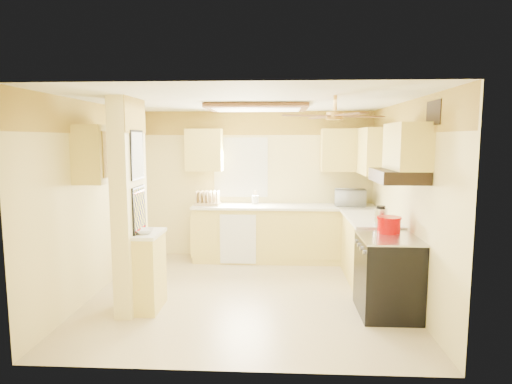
# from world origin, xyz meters

# --- Properties ---
(floor) EXTENTS (4.00, 4.00, 0.00)m
(floor) POSITION_xyz_m (0.00, 0.00, 0.00)
(floor) COLOR beige
(floor) RESTS_ON ground
(ceiling) EXTENTS (4.00, 4.00, 0.00)m
(ceiling) POSITION_xyz_m (0.00, 0.00, 2.50)
(ceiling) COLOR white
(ceiling) RESTS_ON wall_back
(wall_back) EXTENTS (4.00, 0.00, 4.00)m
(wall_back) POSITION_xyz_m (0.00, 1.90, 1.25)
(wall_back) COLOR #F4E295
(wall_back) RESTS_ON floor
(wall_front) EXTENTS (4.00, 0.00, 4.00)m
(wall_front) POSITION_xyz_m (0.00, -1.90, 1.25)
(wall_front) COLOR #F4E295
(wall_front) RESTS_ON floor
(wall_left) EXTENTS (0.00, 3.80, 3.80)m
(wall_left) POSITION_xyz_m (-2.00, 0.00, 1.25)
(wall_left) COLOR #F4E295
(wall_left) RESTS_ON floor
(wall_right) EXTENTS (0.00, 3.80, 3.80)m
(wall_right) POSITION_xyz_m (2.00, 0.00, 1.25)
(wall_right) COLOR #F4E295
(wall_right) RESTS_ON floor
(wallpaper_border) EXTENTS (4.00, 0.02, 0.40)m
(wallpaper_border) POSITION_xyz_m (0.00, 1.88, 2.30)
(wallpaper_border) COLOR yellow
(wallpaper_border) RESTS_ON wall_back
(partition_column) EXTENTS (0.20, 0.70, 2.50)m
(partition_column) POSITION_xyz_m (-1.35, -0.55, 1.25)
(partition_column) COLOR #F4E295
(partition_column) RESTS_ON floor
(partition_ledge) EXTENTS (0.25, 0.55, 0.90)m
(partition_ledge) POSITION_xyz_m (-1.13, -0.55, 0.45)
(partition_ledge) COLOR #FFE673
(partition_ledge) RESTS_ON floor
(ledge_top) EXTENTS (0.28, 0.58, 0.04)m
(ledge_top) POSITION_xyz_m (-1.13, -0.55, 0.92)
(ledge_top) COLOR white
(ledge_top) RESTS_ON partition_ledge
(lower_cabinets_back) EXTENTS (3.00, 0.60, 0.90)m
(lower_cabinets_back) POSITION_xyz_m (0.50, 1.60, 0.45)
(lower_cabinets_back) COLOR #FFE673
(lower_cabinets_back) RESTS_ON floor
(lower_cabinets_right) EXTENTS (0.60, 1.40, 0.90)m
(lower_cabinets_right) POSITION_xyz_m (1.70, 0.60, 0.45)
(lower_cabinets_right) COLOR #FFE673
(lower_cabinets_right) RESTS_ON floor
(countertop_back) EXTENTS (3.04, 0.64, 0.04)m
(countertop_back) POSITION_xyz_m (0.50, 1.59, 0.92)
(countertop_back) COLOR white
(countertop_back) RESTS_ON lower_cabinets_back
(countertop_right) EXTENTS (0.64, 1.44, 0.04)m
(countertop_right) POSITION_xyz_m (1.69, 0.60, 0.92)
(countertop_right) COLOR white
(countertop_right) RESTS_ON lower_cabinets_right
(dishwasher_panel) EXTENTS (0.58, 0.02, 0.80)m
(dishwasher_panel) POSITION_xyz_m (-0.25, 1.29, 0.43)
(dishwasher_panel) COLOR white
(dishwasher_panel) RESTS_ON lower_cabinets_back
(window) EXTENTS (0.92, 0.02, 1.02)m
(window) POSITION_xyz_m (-0.25, 1.89, 1.55)
(window) COLOR white
(window) RESTS_ON wall_back
(upper_cab_back_left) EXTENTS (0.60, 0.35, 0.70)m
(upper_cab_back_left) POSITION_xyz_m (-0.85, 1.72, 1.85)
(upper_cab_back_left) COLOR #FFE673
(upper_cab_back_left) RESTS_ON wall_back
(upper_cab_back_right) EXTENTS (0.90, 0.35, 0.70)m
(upper_cab_back_right) POSITION_xyz_m (1.55, 1.72, 1.85)
(upper_cab_back_right) COLOR #FFE673
(upper_cab_back_right) RESTS_ON wall_back
(upper_cab_right) EXTENTS (0.35, 1.00, 0.70)m
(upper_cab_right) POSITION_xyz_m (1.82, 1.25, 1.85)
(upper_cab_right) COLOR #FFE673
(upper_cab_right) RESTS_ON wall_right
(upper_cab_left_wall) EXTENTS (0.35, 0.75, 0.70)m
(upper_cab_left_wall) POSITION_xyz_m (-1.82, -0.25, 1.85)
(upper_cab_left_wall) COLOR #FFE673
(upper_cab_left_wall) RESTS_ON wall_left
(upper_cab_over_stove) EXTENTS (0.35, 0.76, 0.52)m
(upper_cab_over_stove) POSITION_xyz_m (1.82, -0.55, 1.95)
(upper_cab_over_stove) COLOR #FFE673
(upper_cab_over_stove) RESTS_ON wall_right
(stove) EXTENTS (0.68, 0.77, 0.92)m
(stove) POSITION_xyz_m (1.67, -0.55, 0.46)
(stove) COLOR black
(stove) RESTS_ON floor
(range_hood) EXTENTS (0.50, 0.76, 0.14)m
(range_hood) POSITION_xyz_m (1.74, -0.55, 1.62)
(range_hood) COLOR black
(range_hood) RESTS_ON upper_cab_over_stove
(poster_menu) EXTENTS (0.02, 0.42, 0.57)m
(poster_menu) POSITION_xyz_m (-1.24, -0.55, 1.85)
(poster_menu) COLOR black
(poster_menu) RESTS_ON partition_column
(poster_nashville) EXTENTS (0.02, 0.42, 0.57)m
(poster_nashville) POSITION_xyz_m (-1.24, -0.55, 1.20)
(poster_nashville) COLOR black
(poster_nashville) RESTS_ON partition_column
(ceiling_light_panel) EXTENTS (1.35, 0.95, 0.06)m
(ceiling_light_panel) POSITION_xyz_m (0.10, 0.50, 2.46)
(ceiling_light_panel) COLOR brown
(ceiling_light_panel) RESTS_ON ceiling
(ceiling_fan) EXTENTS (1.15, 1.15, 0.26)m
(ceiling_fan) POSITION_xyz_m (1.00, -0.70, 2.29)
(ceiling_fan) COLOR gold
(ceiling_fan) RESTS_ON ceiling
(vent_grate) EXTENTS (0.02, 0.40, 0.25)m
(vent_grate) POSITION_xyz_m (1.98, -0.90, 2.30)
(vent_grate) COLOR black
(vent_grate) RESTS_ON wall_right
(microwave) EXTENTS (0.53, 0.38, 0.27)m
(microwave) POSITION_xyz_m (1.58, 1.61, 1.08)
(microwave) COLOR white
(microwave) RESTS_ON countertop_back
(bowl) EXTENTS (0.28, 0.28, 0.05)m
(bowl) POSITION_xyz_m (-1.16, -0.62, 0.97)
(bowl) COLOR white
(bowl) RESTS_ON ledge_top
(dutch_oven) EXTENTS (0.29, 0.29, 0.19)m
(dutch_oven) POSITION_xyz_m (1.72, -0.31, 1.01)
(dutch_oven) COLOR #AF0100
(dutch_oven) RESTS_ON stove
(kettle) EXTENTS (0.17, 0.17, 0.26)m
(kettle) POSITION_xyz_m (1.69, -0.02, 1.06)
(kettle) COLOR silver
(kettle) RESTS_ON countertop_right
(dish_rack) EXTENTS (0.41, 0.31, 0.23)m
(dish_rack) POSITION_xyz_m (-0.79, 1.58, 1.02)
(dish_rack) COLOR tan
(dish_rack) RESTS_ON countertop_back
(utensil_crock) EXTENTS (0.11, 0.11, 0.22)m
(utensil_crock) POSITION_xyz_m (0.00, 1.73, 1.01)
(utensil_crock) COLOR white
(utensil_crock) RESTS_ON countertop_back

